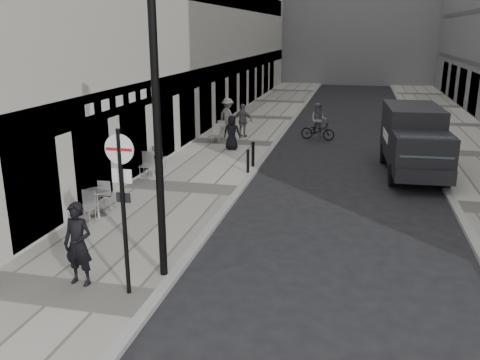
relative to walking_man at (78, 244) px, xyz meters
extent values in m
cube|color=#AAA599|center=(-0.23, 14.85, -0.97)|extent=(4.00, 60.00, 0.12)
cube|color=#AAA599|center=(10.77, 14.85, -0.97)|extent=(4.00, 60.00, 0.12)
imported|color=black|center=(0.00, 0.00, 0.00)|extent=(0.71, 0.50, 1.83)
cylinder|color=black|center=(1.17, -0.15, 0.81)|extent=(0.09, 0.09, 3.46)
cylinder|color=white|center=(1.17, -0.15, 2.15)|extent=(0.59, 0.05, 0.59)
cube|color=#B21414|center=(1.17, -0.17, 2.15)|extent=(0.54, 0.03, 0.06)
cube|color=white|center=(1.17, -0.12, 1.61)|extent=(0.42, 0.04, 0.28)
cylinder|color=black|center=(1.57, 0.81, 2.23)|extent=(0.17, 0.17, 6.29)
cylinder|color=black|center=(1.62, 9.54, -0.49)|extent=(0.11, 0.11, 0.85)
cylinder|color=black|center=(1.62, 10.50, -0.44)|extent=(0.13, 0.13, 0.94)
cylinder|color=black|center=(6.98, 9.33, -0.63)|extent=(0.32, 0.81, 0.80)
cylinder|color=black|center=(8.74, 9.42, -0.63)|extent=(0.32, 0.81, 0.80)
cylinder|color=black|center=(6.80, 12.72, -0.63)|extent=(0.32, 0.81, 0.80)
cylinder|color=black|center=(8.56, 12.81, -0.63)|extent=(0.32, 0.81, 0.80)
cube|color=black|center=(7.72, 11.97, 0.51)|extent=(2.18, 3.70, 2.00)
cube|color=black|center=(7.86, 9.27, 0.21)|extent=(2.09, 1.90, 1.40)
cube|color=#1E2328|center=(7.90, 8.52, 0.61)|extent=(1.77, 0.44, 0.74)
imported|color=black|center=(3.69, 16.91, -0.58)|extent=(1.81, 0.90, 0.91)
imported|color=slate|center=(3.69, 16.91, -0.02)|extent=(0.94, 0.79, 1.72)
imported|color=slate|center=(-0.04, 16.10, -0.06)|extent=(1.06, 0.62, 1.70)
imported|color=#9B978F|center=(-1.13, 17.22, -0.01)|extent=(1.35, 1.21, 1.82)
imported|color=black|center=(0.07, 13.25, -0.13)|extent=(0.79, 0.53, 1.56)
cylinder|color=silver|center=(-1.64, 3.85, -0.90)|extent=(0.46, 0.46, 0.03)
cylinder|color=silver|center=(-1.64, 3.85, -0.52)|extent=(0.06, 0.06, 0.78)
cylinder|color=silver|center=(-1.64, 3.85, -0.13)|extent=(0.74, 0.74, 0.03)
cylinder|color=#B8B8BA|center=(-1.83, 8.49, -0.90)|extent=(0.48, 0.48, 0.03)
cylinder|color=#B8B8BA|center=(-1.83, 8.49, -0.50)|extent=(0.07, 0.07, 0.81)
cylinder|color=#B8B8BA|center=(-1.83, 8.49, -0.10)|extent=(0.76, 0.76, 0.03)
cylinder|color=silver|center=(-1.03, 15.07, -0.90)|extent=(0.44, 0.44, 0.03)
cylinder|color=silver|center=(-1.03, 15.07, -0.53)|extent=(0.06, 0.06, 0.75)
cylinder|color=silver|center=(-1.03, 15.07, -0.16)|extent=(0.71, 0.71, 0.03)
camera|label=1|loc=(5.55, -8.86, 4.32)|focal=38.00mm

